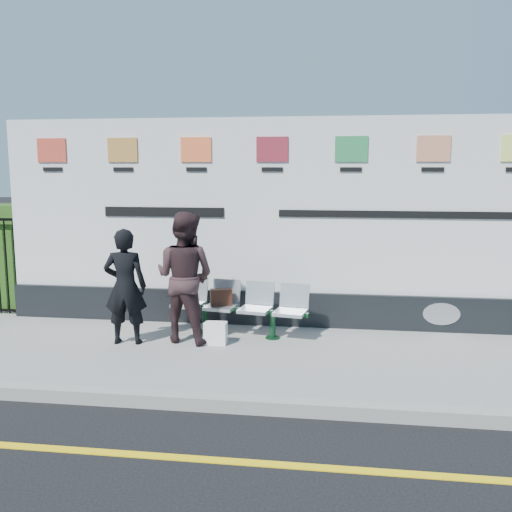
# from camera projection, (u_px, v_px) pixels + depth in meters

# --- Properties ---
(ground) EXTENTS (80.00, 80.00, 0.00)m
(ground) POSITION_uv_depth(u_px,v_px,m) (163.00, 457.00, 4.80)
(ground) COLOR black
(pavement) EXTENTS (14.00, 3.00, 0.12)m
(pavement) POSITION_uv_depth(u_px,v_px,m) (221.00, 355.00, 7.24)
(pavement) COLOR gray
(pavement) RESTS_ON ground
(kerb) EXTENTS (14.00, 0.18, 0.14)m
(kerb) POSITION_uv_depth(u_px,v_px,m) (192.00, 401.00, 5.77)
(kerb) COLOR gray
(kerb) RESTS_ON ground
(yellow_line) EXTENTS (14.00, 0.10, 0.01)m
(yellow_line) POSITION_uv_depth(u_px,v_px,m) (163.00, 456.00, 4.80)
(yellow_line) COLOR yellow
(yellow_line) RESTS_ON ground
(billboard) EXTENTS (8.00, 0.30, 3.00)m
(billboard) POSITION_uv_depth(u_px,v_px,m) (272.00, 237.00, 8.28)
(billboard) COLOR black
(billboard) RESTS_ON pavement
(bench) EXTENTS (1.95, 0.82, 0.41)m
(bench) POSITION_uv_depth(u_px,v_px,m) (238.00, 321.00, 7.85)
(bench) COLOR silver
(bench) RESTS_ON pavement
(woman_left) EXTENTS (0.60, 0.43, 1.52)m
(woman_left) POSITION_uv_depth(u_px,v_px,m) (125.00, 287.00, 7.42)
(woman_left) COLOR black
(woman_left) RESTS_ON pavement
(woman_right) EXTENTS (0.98, 0.85, 1.73)m
(woman_right) POSITION_uv_depth(u_px,v_px,m) (185.00, 277.00, 7.53)
(woman_right) COLOR #322123
(woman_right) RESTS_ON pavement
(handbag_brown) EXTENTS (0.32, 0.21, 0.23)m
(handbag_brown) POSITION_uv_depth(u_px,v_px,m) (221.00, 297.00, 7.88)
(handbag_brown) COLOR #32180E
(handbag_brown) RESTS_ON bench
(carrier_bag_white) EXTENTS (0.29, 0.18, 0.29)m
(carrier_bag_white) POSITION_uv_depth(u_px,v_px,m) (216.00, 333.00, 7.47)
(carrier_bag_white) COLOR white
(carrier_bag_white) RESTS_ON pavement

